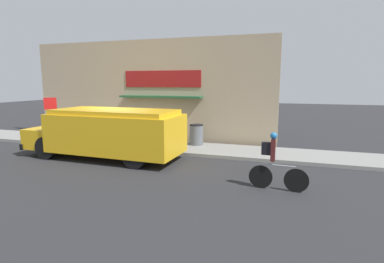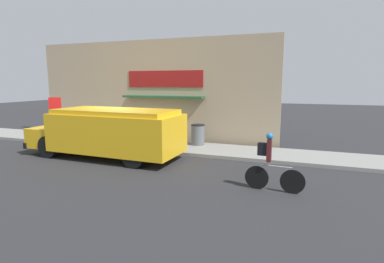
{
  "view_description": "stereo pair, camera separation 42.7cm",
  "coord_description": "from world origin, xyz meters",
  "px_view_note": "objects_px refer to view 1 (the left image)",
  "views": [
    {
      "loc": [
        7.15,
        -11.57,
        3.06
      ],
      "look_at": [
        3.46,
        -0.2,
        1.1
      ],
      "focal_mm": 28.0,
      "sensor_mm": 36.0,
      "label": 1
    },
    {
      "loc": [
        7.56,
        -11.43,
        3.06
      ],
      "look_at": [
        3.46,
        -0.2,
        1.1
      ],
      "focal_mm": 28.0,
      "sensor_mm": 36.0,
      "label": 2
    }
  ],
  "objects_px": {
    "school_bus": "(108,132)",
    "stop_sign_post": "(51,111)",
    "cyclist": "(275,163)",
    "trash_bin": "(196,135)"
  },
  "relations": [
    {
      "from": "school_bus",
      "to": "trash_bin",
      "type": "height_order",
      "value": "school_bus"
    },
    {
      "from": "cyclist",
      "to": "school_bus",
      "type": "bearing_deg",
      "value": 168.36
    },
    {
      "from": "stop_sign_post",
      "to": "trash_bin",
      "type": "height_order",
      "value": "stop_sign_post"
    },
    {
      "from": "school_bus",
      "to": "stop_sign_post",
      "type": "relative_size",
      "value": 3.0
    },
    {
      "from": "cyclist",
      "to": "trash_bin",
      "type": "height_order",
      "value": "cyclist"
    },
    {
      "from": "stop_sign_post",
      "to": "trash_bin",
      "type": "bearing_deg",
      "value": 7.85
    },
    {
      "from": "cyclist",
      "to": "stop_sign_post",
      "type": "distance_m",
      "value": 11.88
    },
    {
      "from": "cyclist",
      "to": "stop_sign_post",
      "type": "height_order",
      "value": "stop_sign_post"
    },
    {
      "from": "cyclist",
      "to": "trash_bin",
      "type": "xyz_separation_m",
      "value": [
        -3.79,
        4.72,
        -0.16
      ]
    },
    {
      "from": "cyclist",
      "to": "stop_sign_post",
      "type": "xyz_separation_m",
      "value": [
        -11.27,
        3.69,
        0.84
      ]
    }
  ]
}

